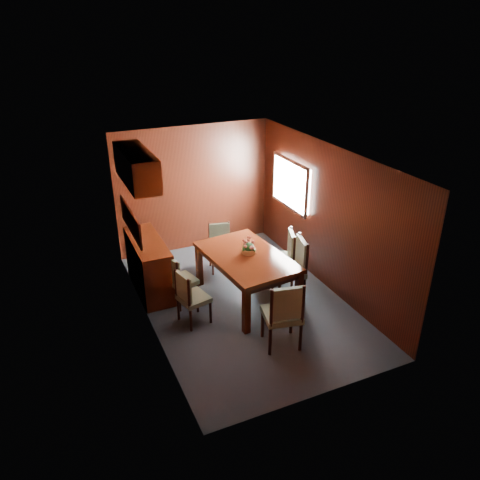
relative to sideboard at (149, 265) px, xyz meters
name	(u,v)px	position (x,y,z in m)	size (l,w,h in m)	color
ground	(243,302)	(1.25, -1.00, -0.45)	(4.50, 4.50, 0.00)	#333C45
room_shell	(228,201)	(1.15, -0.67, 1.18)	(3.06, 4.52, 2.41)	black
sideboard	(149,265)	(0.00, 0.00, 0.00)	(0.48, 1.40, 0.90)	#381207
dining_table	(246,261)	(1.34, -0.93, 0.23)	(1.22, 1.79, 0.79)	#381207
chair_left_near	(190,295)	(0.30, -1.20, 0.03)	(0.48, 0.49, 0.87)	black
chair_left_far	(178,278)	(0.30, -0.64, 0.03)	(0.48, 0.50, 0.87)	black
chair_right_near	(294,265)	(2.07, -1.17, 0.12)	(0.57, 0.59, 1.03)	black
chair_right_far	(284,255)	(2.14, -0.72, 0.08)	(0.57, 0.58, 0.96)	black
chair_head	(284,312)	(1.28, -2.26, 0.12)	(0.58, 0.56, 1.04)	black
chair_foot	(220,244)	(1.35, 0.20, 0.02)	(0.48, 0.47, 0.85)	black
flower_centerpiece	(249,246)	(1.41, -0.87, 0.46)	(0.25, 0.25, 0.25)	#C8753D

